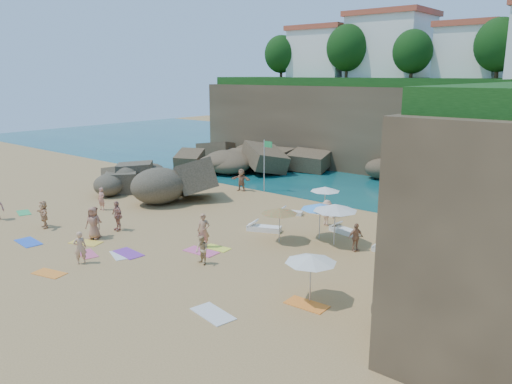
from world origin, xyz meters
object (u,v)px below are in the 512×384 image
Objects in this scene: lounger_0 at (290,213)px; person_stand_3 at (356,237)px; person_stand_1 at (95,222)px; parasol_2 at (429,211)px; person_stand_6 at (80,248)px; person_stand_4 at (439,242)px; parasol_1 at (422,196)px; rock_outcrop at (152,195)px; person_stand_0 at (101,199)px; parasol_0 at (325,189)px; person_stand_2 at (327,213)px; person_stand_5 at (241,180)px; flag_pole at (266,159)px.

person_stand_3 reaches higher than lounger_0.
person_stand_3 is (12.69, 7.41, -0.12)m from person_stand_1.
person_stand_6 is (-12.21, -13.35, -1.17)m from parasol_2.
lounger_0 is at bearing -125.53° from person_stand_4.
parasol_1 is 1.12× the size of person_stand_1.
parasol_1 is at bearing -176.30° from person_stand_4.
person_stand_0 reaches higher than rock_outcrop.
parasol_0 is 9.45m from person_stand_4.
person_stand_2 is 1.06× the size of person_stand_3.
person_stand_4 is at bearing 178.07° from person_stand_2.
person_stand_2 is at bearing -30.85° from lounger_0.
person_stand_1 is 0.99× the size of person_stand_5.
person_stand_4 is (16.41, 9.34, -0.09)m from person_stand_1.
parasol_2 is (14.96, -4.64, -0.64)m from flag_pole.
person_stand_3 is (12.29, -7.71, -1.88)m from flag_pole.
flag_pole is 12.98m from parasol_1.
parasol_0 is (7.17, -2.60, -0.93)m from flag_pole.
lounger_0 is at bearing -37.24° from flag_pole.
rock_outcrop is at bearing -162.42° from parasol_1.
parasol_0 is 1.19× the size of person_stand_6.
parasol_2 is 1.96m from person_stand_4.
person_stand_1 reaches higher than lounger_0.
person_stand_0 is at bearing 127.41° from person_stand_3.
parasol_1 reaches higher than person_stand_1.
rock_outcrop is 7.11m from person_stand_5.
parasol_1 is 6.03m from person_stand_2.
parasol_0 is at bearing 16.77° from rock_outcrop.
rock_outcrop is 9.31m from flag_pole.
person_stand_6 is at bearing -52.39° from rock_outcrop.
person_stand_3 is at bearing -48.59° from lounger_0.
parasol_2 is 1.30× the size of person_stand_1.
rock_outcrop is 3.32× the size of parasol_2.
person_stand_0 is (-18.05, -11.04, -0.94)m from parasol_1.
person_stand_1 reaches higher than person_stand_3.
flag_pole is 17.13m from person_stand_4.
rock_outcrop is 5.00× the size of person_stand_3.
parasol_1 is 8.42m from lounger_0.
parasol_2 is 9.65m from lounger_0.
parasol_2 reaches higher than person_stand_4.
parasol_0 reaches higher than person_stand_4.
person_stand_6 reaches higher than person_stand_2.
parasol_1 is at bearing -129.55° from person_stand_2.
lounger_0 is 0.99× the size of person_stand_6.
person_stand_2 is 0.97× the size of person_stand_6.
lounger_0 is at bearing 177.25° from parasol_2.
person_stand_2 is at bearing 75.37° from person_stand_3.
lounger_0 is at bearing 24.47° from person_stand_0.
person_stand_6 is (-9.55, -10.28, 0.07)m from person_stand_3.
parasol_1 is at bearing 19.41° from parasol_0.
person_stand_1 is at bearing -47.10° from person_stand_0.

